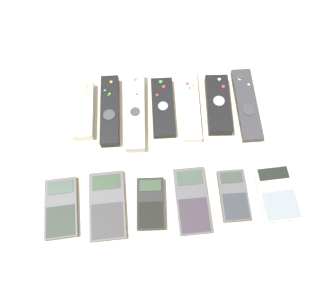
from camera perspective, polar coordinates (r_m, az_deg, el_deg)
The scene contains 14 objects.
ground_plane at distance 0.79m, azimuth 0.16°, elevation -2.51°, with size 3.00×3.00×0.00m, color beige.
remote_0 at distance 0.86m, azimuth -14.56°, elevation 5.73°, with size 0.05×0.16×0.03m.
remote_1 at distance 0.84m, azimuth -10.07°, elevation 5.81°, with size 0.05×0.19×0.03m.
remote_2 at distance 0.83m, azimuth -5.67°, elevation 5.79°, with size 0.05×0.22×0.03m.
remote_3 at distance 0.84m, azimuth -0.87°, elevation 6.44°, with size 0.06×0.17×0.02m.
remote_4 at distance 0.84m, azimuth 3.87°, elevation 6.89°, with size 0.05×0.20×0.02m.
remote_5 at distance 0.84m, azimuth 8.74°, elevation 6.82°, with size 0.07×0.16×0.03m.
remote_6 at distance 0.86m, azimuth 13.50°, elevation 6.75°, with size 0.05×0.20×0.02m.
calculator_0 at distance 0.78m, azimuth -18.08°, elevation -10.48°, with size 0.08×0.14×0.01m.
calculator_1 at distance 0.76m, azimuth -10.52°, elevation -10.40°, with size 0.08×0.16×0.01m.
calculator_2 at distance 0.75m, azimuth -3.02°, elevation -10.31°, with size 0.07×0.12×0.02m.
calculator_3 at distance 0.75m, azimuth 4.25°, elevation -9.71°, with size 0.08×0.15×0.01m.
calculator_4 at distance 0.77m, azimuth 11.34°, elevation -8.73°, with size 0.06×0.12×0.02m.
calculator_5 at distance 0.80m, azimuth 18.50°, elevation -8.02°, with size 0.09×0.13×0.01m.
Camera 1 is at (-0.02, -0.28, 0.74)m, focal length 35.00 mm.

